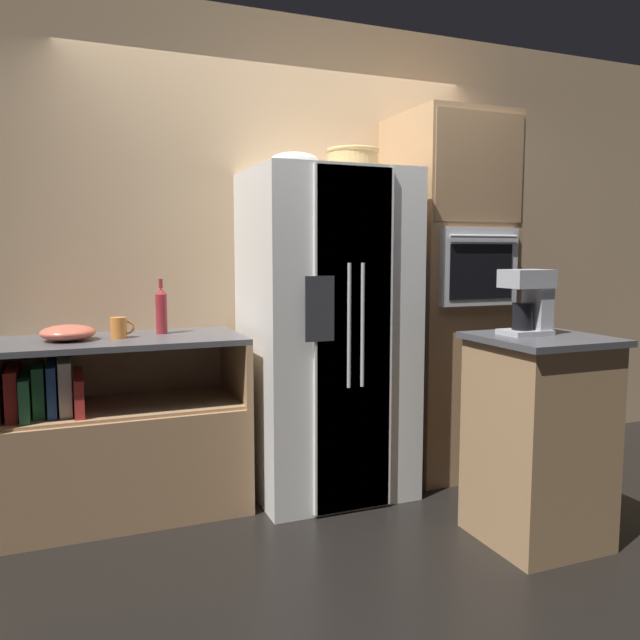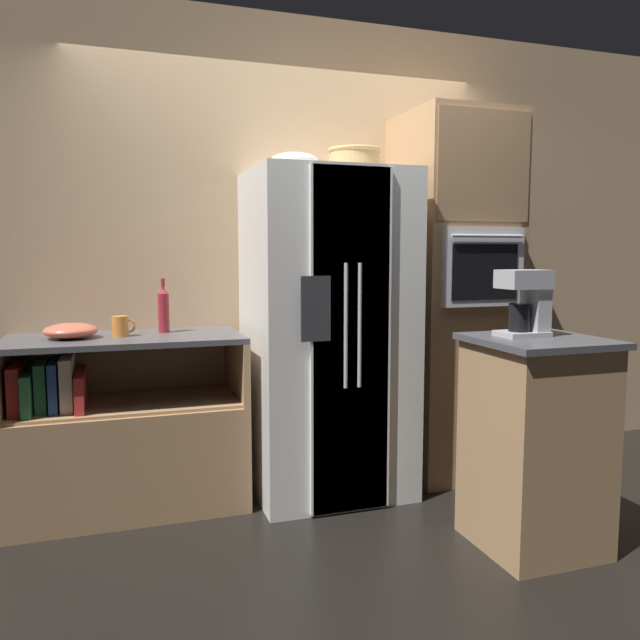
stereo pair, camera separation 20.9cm
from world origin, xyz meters
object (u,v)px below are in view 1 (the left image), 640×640
(refrigerator, at_px, (326,334))
(mixing_bowl, at_px, (68,333))
(fruit_bowl, at_px, (294,161))
(mug, at_px, (119,328))
(wicker_basket, at_px, (353,159))
(bottle_tall, at_px, (161,310))
(wall_oven, at_px, (446,296))
(coffee_maker, at_px, (530,299))

(refrigerator, bearing_deg, mixing_bowl, 176.26)
(fruit_bowl, bearing_deg, mixing_bowl, 174.03)
(refrigerator, height_order, mug, refrigerator)
(wicker_basket, height_order, bottle_tall, wicker_basket)
(refrigerator, bearing_deg, wall_oven, 3.97)
(mug, bearing_deg, bottle_tall, 24.39)
(wicker_basket, xyz_separation_m, mixing_bowl, (-1.52, 0.13, -0.92))
(wall_oven, relative_size, coffee_maker, 7.17)
(refrigerator, height_order, fruit_bowl, fruit_bowl)
(bottle_tall, bearing_deg, fruit_bowl, -17.68)
(wall_oven, distance_m, mug, 1.97)
(mug, distance_m, mixing_bowl, 0.25)
(wicker_basket, relative_size, bottle_tall, 0.99)
(bottle_tall, height_order, mixing_bowl, bottle_tall)
(mixing_bowl, bearing_deg, fruit_bowl, -5.97)
(refrigerator, relative_size, coffee_maker, 5.94)
(wall_oven, xyz_separation_m, bottle_tall, (-1.74, 0.13, -0.04))
(refrigerator, xyz_separation_m, mug, (-1.13, 0.08, 0.08))
(wicker_basket, height_order, mug, wicker_basket)
(mug, distance_m, coffee_maker, 2.06)
(wicker_basket, bearing_deg, coffee_maker, -59.65)
(wall_oven, distance_m, fruit_bowl, 1.30)
(mixing_bowl, height_order, coffee_maker, coffee_maker)
(wicker_basket, distance_m, coffee_maker, 1.26)
(mixing_bowl, bearing_deg, bottle_tall, 11.72)
(bottle_tall, xyz_separation_m, coffee_maker, (1.56, -1.11, 0.10))
(wicker_basket, distance_m, mixing_bowl, 1.78)
(wicker_basket, relative_size, mug, 2.44)
(coffee_maker, bearing_deg, mixing_bowl, 153.63)
(refrigerator, relative_size, mug, 15.07)
(refrigerator, distance_m, fruit_bowl, 0.98)
(wicker_basket, relative_size, fruit_bowl, 1.15)
(bottle_tall, height_order, mug, bottle_tall)
(wall_oven, relative_size, wicker_basket, 7.44)
(wall_oven, bearing_deg, wicker_basket, -172.32)
(fruit_bowl, bearing_deg, mug, 172.75)
(wall_oven, bearing_deg, coffee_maker, -100.02)
(mixing_bowl, bearing_deg, refrigerator, -3.74)
(fruit_bowl, xyz_separation_m, mug, (-0.92, 0.12, -0.88))
(wall_oven, height_order, wicker_basket, wall_oven)
(coffee_maker, bearing_deg, wall_oven, 79.98)
(fruit_bowl, height_order, coffee_maker, fruit_bowl)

